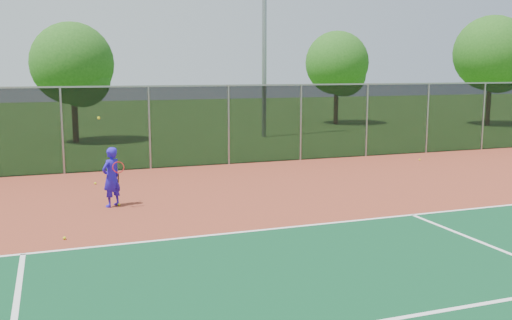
# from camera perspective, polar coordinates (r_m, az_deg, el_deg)

# --- Properties ---
(ground) EXTENTS (120.00, 120.00, 0.00)m
(ground) POSITION_cam_1_polar(r_m,az_deg,el_deg) (11.31, 15.79, -9.90)
(ground) COLOR #2D5C1A
(ground) RESTS_ON ground
(court_apron) EXTENTS (30.00, 20.00, 0.02)m
(court_apron) POSITION_cam_1_polar(r_m,az_deg,el_deg) (12.90, 10.60, -7.31)
(court_apron) COLOR brown
(court_apron) RESTS_ON ground
(fence_back) EXTENTS (30.00, 0.06, 3.03)m
(fence_back) POSITION_cam_1_polar(r_m,az_deg,el_deg) (21.70, -2.75, 3.62)
(fence_back) COLOR black
(fence_back) RESTS_ON court_apron
(tennis_player) EXTENTS (0.69, 0.74, 2.38)m
(tennis_player) POSITION_cam_1_polar(r_m,az_deg,el_deg) (15.46, -14.26, -1.65)
(tennis_player) COLOR #2515CA
(tennis_player) RESTS_ON court_apron
(practice_ball_0) EXTENTS (0.07, 0.07, 0.07)m
(practice_ball_0) POSITION_cam_1_polar(r_m,az_deg,el_deg) (23.61, 16.05, 0.03)
(practice_ball_0) COLOR yellow
(practice_ball_0) RESTS_ON court_apron
(practice_ball_2) EXTENTS (0.07, 0.07, 0.07)m
(practice_ball_2) POSITION_cam_1_polar(r_m,az_deg,el_deg) (18.69, -15.77, -2.27)
(practice_ball_2) COLOR yellow
(practice_ball_2) RESTS_ON court_apron
(practice_ball_3) EXTENTS (0.07, 0.07, 0.07)m
(practice_ball_3) POSITION_cam_1_polar(r_m,az_deg,el_deg) (12.92, -18.60, -7.41)
(practice_ball_3) COLOR yellow
(practice_ball_3) RESTS_ON court_apron
(practice_ball_6) EXTENTS (0.07, 0.07, 0.07)m
(practice_ball_6) POSITION_cam_1_polar(r_m,az_deg,el_deg) (15.64, -13.54, -4.35)
(practice_ball_6) COLOR yellow
(practice_ball_6) RESTS_ON court_apron
(floodlight_n) EXTENTS (0.90, 0.40, 11.92)m
(floodlight_n) POSITION_cam_1_polar(r_m,az_deg,el_deg) (30.83, 0.84, 14.84)
(floodlight_n) COLOR gray
(floodlight_n) RESTS_ON ground
(tree_back_left) EXTENTS (4.03, 4.03, 5.93)m
(tree_back_left) POSITION_cam_1_polar(r_m,az_deg,el_deg) (29.67, -17.68, 8.82)
(tree_back_left) COLOR #3C2516
(tree_back_left) RESTS_ON ground
(tree_back_mid) EXTENTS (4.18, 4.18, 6.14)m
(tree_back_mid) POSITION_cam_1_polar(r_m,az_deg,el_deg) (38.58, 8.27, 9.30)
(tree_back_mid) COLOR #3C2516
(tree_back_mid) RESTS_ON ground
(tree_back_right) EXTENTS (4.81, 4.81, 7.06)m
(tree_back_right) POSITION_cam_1_polar(r_m,az_deg,el_deg) (40.21, 22.65, 9.52)
(tree_back_right) COLOR #3C2516
(tree_back_right) RESTS_ON ground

